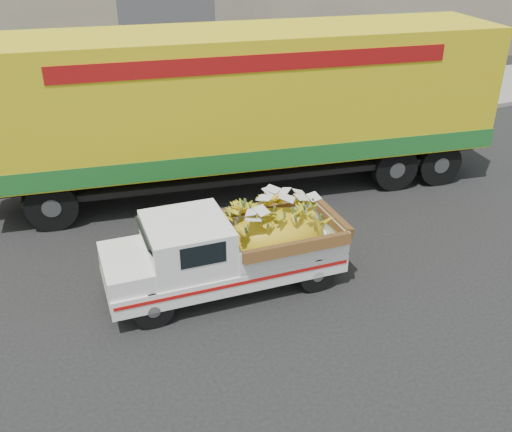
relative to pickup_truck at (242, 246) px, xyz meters
name	(u,v)px	position (x,y,z in m)	size (l,w,h in m)	color
ground	(223,294)	(-0.45, -0.18, -0.79)	(100.00, 100.00, 0.00)	black
curb	(135,164)	(-0.45, 6.27, -0.72)	(60.00, 0.25, 0.15)	gray
sidewalk	(117,140)	(-0.45, 8.37, -0.72)	(60.00, 4.00, 0.14)	gray
pickup_truck	(242,246)	(0.00, 0.00, 0.00)	(4.30, 1.85, 1.47)	black
semi_trailer	(246,104)	(1.79, 3.81, 1.33)	(12.08, 4.54, 3.80)	black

